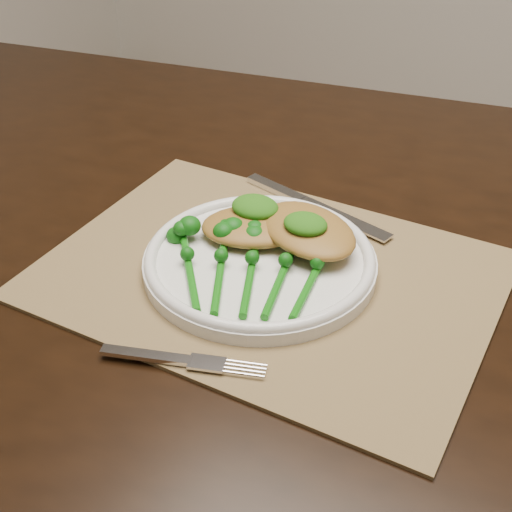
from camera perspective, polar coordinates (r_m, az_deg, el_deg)
The scene contains 10 objects.
dining_table at distance 1.09m, azimuth 3.85°, elevation -14.58°, with size 1.72×1.15×0.75m.
placemat at distance 0.77m, azimuth 1.01°, elevation -1.52°, with size 0.47×0.35×0.00m, color olive.
dinner_plate at distance 0.77m, azimuth 0.31°, elevation -0.33°, with size 0.25×0.25×0.02m.
knife at distance 0.89m, azimuth 3.71°, elevation 4.48°, with size 0.21×0.07×0.01m.
fork at distance 0.66m, azimuth -5.04°, elevation -8.42°, with size 0.15×0.06×0.00m.
chicken_fillet_left at distance 0.79m, azimuth -0.04°, elevation 2.39°, with size 0.12×0.08×0.02m, color olive.
chicken_fillet_right at distance 0.78m, azimuth 4.16°, elevation 2.10°, with size 0.13×0.09×0.03m, color olive.
pesto_dollop_left at distance 0.80m, azimuth -0.07°, elevation 3.94°, with size 0.05×0.05×0.02m, color #184D0B.
pesto_dollop_right at distance 0.76m, azimuth 3.98°, elevation 2.58°, with size 0.05×0.04×0.02m, color #184D0B.
broccolini_bundle at distance 0.73m, azimuth -0.47°, elevation -1.58°, with size 0.20×0.21×0.04m.
Camera 1 is at (0.13, -0.60, 1.21)m, focal length 50.00 mm.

